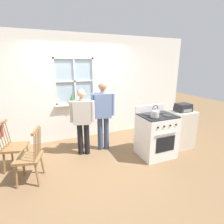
# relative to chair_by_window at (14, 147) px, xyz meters

# --- Properties ---
(ground_plane) EXTENTS (16.00, 16.00, 0.00)m
(ground_plane) POSITION_rel_chair_by_window_xyz_m (1.52, -0.37, -0.44)
(ground_plane) COLOR brown
(wall_back) EXTENTS (6.40, 0.16, 2.70)m
(wall_back) POSITION_rel_chair_by_window_xyz_m (1.52, 1.03, 0.90)
(wall_back) COLOR silver
(wall_back) RESTS_ON ground_plane
(chair_by_window) EXTENTS (0.50, 0.51, 0.95)m
(chair_by_window) POSITION_rel_chair_by_window_xyz_m (0.00, 0.00, 0.00)
(chair_by_window) COLOR olive
(chair_by_window) RESTS_ON ground_plane
(chair_near_wall) EXTENTS (0.49, 0.51, 0.95)m
(chair_near_wall) POSITION_rel_chair_by_window_xyz_m (0.29, -0.53, 0.00)
(chair_near_wall) COLOR olive
(chair_near_wall) RESTS_ON ground_plane
(person_elderly_left) EXTENTS (0.54, 0.31, 1.47)m
(person_elderly_left) POSITION_rel_chair_by_window_xyz_m (1.35, 0.05, 0.43)
(person_elderly_left) COLOR black
(person_elderly_left) RESTS_ON ground_plane
(person_teen_center) EXTENTS (0.54, 0.29, 1.60)m
(person_teen_center) POSITION_rel_chair_by_window_xyz_m (1.83, 0.10, 0.52)
(person_teen_center) COLOR #384766
(person_teen_center) RESTS_ON ground_plane
(stove) EXTENTS (0.73, 0.68, 1.08)m
(stove) POSITION_rel_chair_by_window_xyz_m (2.81, -0.60, 0.03)
(stove) COLOR white
(stove) RESTS_ON ground_plane
(kettle) EXTENTS (0.21, 0.17, 0.25)m
(kettle) POSITION_rel_chair_by_window_xyz_m (2.64, -0.73, 0.58)
(kettle) COLOR #B7B7BC
(kettle) RESTS_ON stove
(potted_plant) EXTENTS (0.14, 0.13, 0.33)m
(potted_plant) POSITION_rel_chair_by_window_xyz_m (1.32, 0.94, 0.63)
(potted_plant) COLOR #935B3D
(potted_plant) RESTS_ON wall_back
(side_counter) EXTENTS (0.55, 0.50, 0.90)m
(side_counter) POSITION_rel_chair_by_window_xyz_m (3.60, -0.47, 0.01)
(side_counter) COLOR beige
(side_counter) RESTS_ON ground_plane
(stereo) EXTENTS (0.34, 0.29, 0.18)m
(stereo) POSITION_rel_chair_by_window_xyz_m (3.60, -0.50, 0.55)
(stereo) COLOR #232326
(stereo) RESTS_ON side_counter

